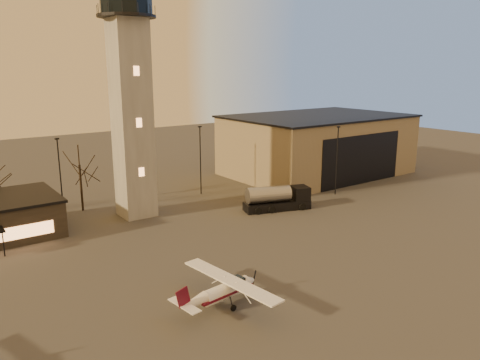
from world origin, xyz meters
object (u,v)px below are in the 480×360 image
object	(u,v)px
hangar	(317,144)
control_tower	(130,85)
fuel_truck	(277,200)
cessna_front	(227,292)

from	to	relation	value
hangar	control_tower	bearing A→B (deg)	-173.69
hangar	fuel_truck	distance (m)	24.04
cessna_front	hangar	bearing A→B (deg)	30.27
hangar	cessna_front	size ratio (longest dim) A/B	2.92
control_tower	hangar	bearing A→B (deg)	6.31
hangar	cessna_front	xyz separation A→B (m)	(-39.75, -29.84, -4.17)
control_tower	fuel_truck	world-z (taller)	control_tower
fuel_truck	cessna_front	bearing A→B (deg)	-120.66
hangar	cessna_front	bearing A→B (deg)	-143.11
control_tower	cessna_front	size ratio (longest dim) A/B	3.11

